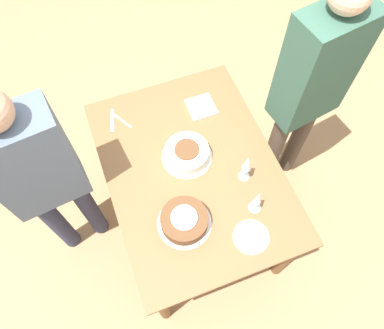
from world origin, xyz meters
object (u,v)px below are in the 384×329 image
Objects in this scene: cake_front_chocolate at (184,221)px; person_cutting at (41,175)px; wine_glass_near at (258,199)px; wine_glass_far at (247,164)px; person_watching at (311,85)px; cake_center_white at (188,153)px.

person_cutting reaches higher than cake_front_chocolate.
wine_glass_near is 0.89× the size of wine_glass_far.
wine_glass_near is 0.72m from person_watching.
cake_front_chocolate is 0.78m from person_cutting.
wine_glass_near is 0.12× the size of person_cutting.
person_watching is at bearing 131.65° from wine_glass_near.
wine_glass_near is at bearing 32.33° from person_watching.
cake_center_white is 0.80m from person_cutting.
cake_center_white is at bearing -6.69° from person_watching.
wine_glass_far is (-0.20, 0.03, 0.03)m from wine_glass_near.
cake_center_white is 1.32× the size of wine_glass_far.
wine_glass_far is at bearing -22.96° from person_cutting.
cake_front_chocolate reaches higher than cake_center_white.
person_watching is at bearing -8.01° from person_cutting.
cake_center_white is 1.48× the size of wine_glass_near.
cake_center_white is 0.79m from person_watching.
wine_glass_near is 0.20m from wine_glass_far.
person_watching reaches higher than wine_glass_near.
cake_front_chocolate is 0.17× the size of person_watching.
person_cutting is (-0.49, -1.01, 0.07)m from wine_glass_near.
cake_center_white is 0.37m from wine_glass_far.
wine_glass_near reaches higher than cake_center_white.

